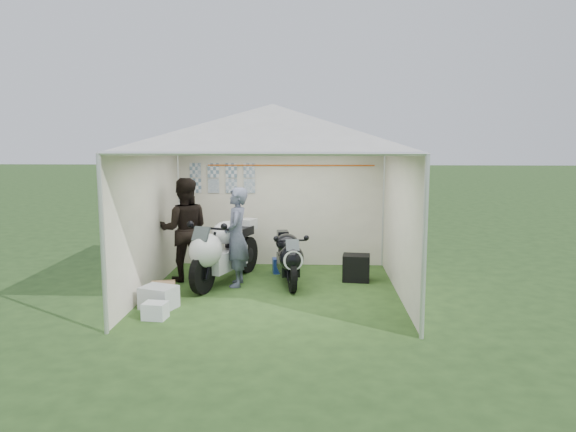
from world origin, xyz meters
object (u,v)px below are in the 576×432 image
(person_blue_jacket, at_px, (237,237))
(crate_1, at_px, (163,293))
(person_dark_jacket, at_px, (184,229))
(motorcycle_white, at_px, (222,249))
(crate_0, at_px, (159,297))
(paddock_stand, at_px, (283,265))
(equipment_box, at_px, (356,268))
(canopy_tent, at_px, (273,132))
(crate_2, at_px, (155,311))
(motorcycle_black, at_px, (288,256))

(person_blue_jacket, xyz_separation_m, crate_1, (-0.97, -1.08, -0.67))
(person_dark_jacket, relative_size, crate_1, 5.05)
(person_dark_jacket, bearing_deg, motorcycle_white, 150.35)
(motorcycle_white, bearing_deg, crate_1, -101.75)
(person_dark_jacket, distance_m, crate_0, 1.80)
(paddock_stand, relative_size, crate_1, 1.02)
(motorcycle_white, relative_size, crate_1, 6.01)
(crate_0, distance_m, crate_1, 0.23)
(equipment_box, bearing_deg, person_dark_jacket, -178.76)
(canopy_tent, bearing_deg, person_blue_jacket, 150.67)
(crate_0, bearing_deg, motorcycle_white, 62.74)
(canopy_tent, height_order, crate_0, canopy_tent)
(canopy_tent, xyz_separation_m, crate_0, (-1.62, -0.94, -2.41))
(person_dark_jacket, distance_m, person_blue_jacket, 1.02)
(equipment_box, bearing_deg, person_blue_jacket, -168.74)
(canopy_tent, bearing_deg, crate_2, -137.09)
(crate_2, bearing_deg, crate_1, 96.25)
(person_dark_jacket, bearing_deg, equipment_box, 171.07)
(motorcycle_white, distance_m, crate_0, 1.63)
(person_dark_jacket, bearing_deg, crate_2, 81.50)
(motorcycle_black, relative_size, crate_0, 3.61)
(canopy_tent, bearing_deg, person_dark_jacket, 156.34)
(equipment_box, xyz_separation_m, crate_1, (-3.01, -1.48, -0.07))
(motorcycle_white, height_order, person_blue_jacket, person_blue_jacket)
(canopy_tent, bearing_deg, motorcycle_black, 65.99)
(equipment_box, bearing_deg, canopy_tent, -151.21)
(motorcycle_black, height_order, crate_2, motorcycle_black)
(paddock_stand, xyz_separation_m, crate_2, (-1.62, -2.71, -0.02))
(person_blue_jacket, height_order, crate_0, person_blue_jacket)
(paddock_stand, bearing_deg, person_dark_jacket, -160.82)
(motorcycle_black, relative_size, equipment_box, 3.81)
(paddock_stand, height_order, crate_1, crate_1)
(motorcycle_white, height_order, paddock_stand, motorcycle_white)
(equipment_box, xyz_separation_m, crate_0, (-3.01, -1.71, -0.07))
(canopy_tent, height_order, paddock_stand, canopy_tent)
(crate_0, relative_size, crate_1, 1.37)
(person_blue_jacket, relative_size, crate_0, 3.41)
(motorcycle_white, relative_size, paddock_stand, 5.88)
(motorcycle_white, height_order, crate_1, motorcycle_white)
(person_dark_jacket, bearing_deg, motorcycle_black, 163.22)
(person_dark_jacket, distance_m, equipment_box, 3.07)
(canopy_tent, bearing_deg, crate_1, -156.04)
(person_blue_jacket, distance_m, equipment_box, 2.16)
(person_dark_jacket, xyz_separation_m, crate_1, (-0.02, -1.42, -0.74))
(motorcycle_black, relative_size, person_dark_jacket, 0.98)
(crate_2, bearing_deg, crate_0, 99.73)
(person_dark_jacket, height_order, person_blue_jacket, person_dark_jacket)
(crate_0, bearing_deg, crate_1, 88.66)
(crate_0, bearing_deg, person_blue_jacket, 53.12)
(canopy_tent, xyz_separation_m, crate_2, (-1.54, -1.43, -2.46))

